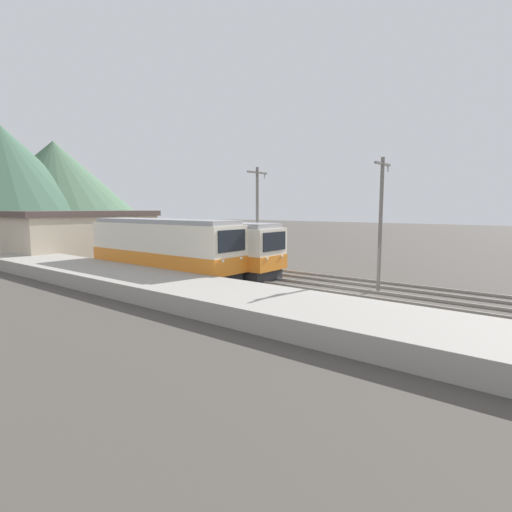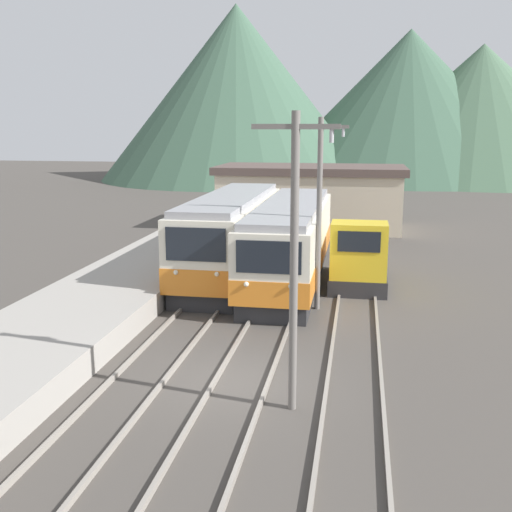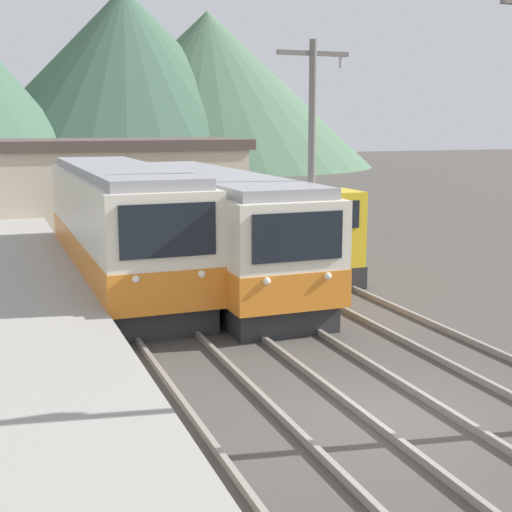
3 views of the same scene
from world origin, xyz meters
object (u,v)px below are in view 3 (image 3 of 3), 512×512
object	(u,v)px
commuter_train_left	(121,232)
shunting_locomotive	(302,242)
commuter_train_center	(212,232)
catenary_mast_mid	(312,167)

from	to	relation	value
commuter_train_left	shunting_locomotive	size ratio (longest dim) A/B	2.45
commuter_train_center	shunting_locomotive	distance (m)	3.05
commuter_train_left	commuter_train_center	xyz separation A→B (m)	(2.80, -0.45, -0.10)
commuter_train_left	catenary_mast_mid	bearing A→B (deg)	-46.42
commuter_train_center	shunting_locomotive	world-z (taller)	commuter_train_center
commuter_train_center	catenary_mast_mid	distance (m)	4.90
commuter_train_center	commuter_train_left	bearing A→B (deg)	170.92
shunting_locomotive	commuter_train_left	bearing A→B (deg)	172.83
shunting_locomotive	catenary_mast_mid	size ratio (longest dim) A/B	0.70
commuter_train_center	shunting_locomotive	bearing A→B (deg)	-5.37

